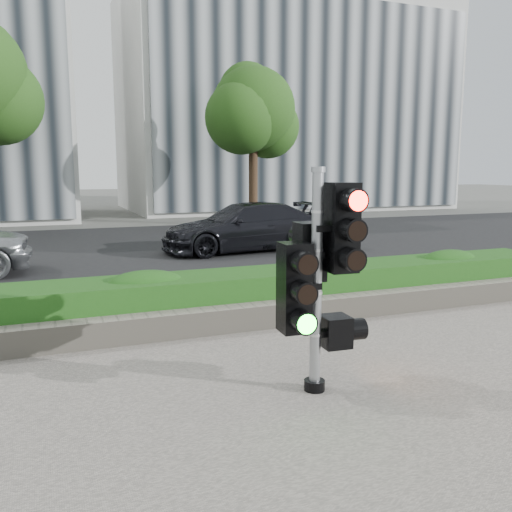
# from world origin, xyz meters

# --- Properties ---
(ground) EXTENTS (120.00, 120.00, 0.00)m
(ground) POSITION_xyz_m (0.00, 0.00, 0.00)
(ground) COLOR #51514C
(ground) RESTS_ON ground
(sidewalk) EXTENTS (16.00, 11.00, 0.03)m
(sidewalk) POSITION_xyz_m (0.00, -2.50, 0.01)
(sidewalk) COLOR #9E9389
(sidewalk) RESTS_ON ground
(road) EXTENTS (60.00, 13.00, 0.02)m
(road) POSITION_xyz_m (0.00, 10.00, 0.01)
(road) COLOR black
(road) RESTS_ON ground
(curb) EXTENTS (60.00, 0.25, 0.12)m
(curb) POSITION_xyz_m (0.00, 3.15, 0.06)
(curb) COLOR gray
(curb) RESTS_ON ground
(stone_wall) EXTENTS (12.00, 0.32, 0.34)m
(stone_wall) POSITION_xyz_m (0.00, 1.90, 0.20)
(stone_wall) COLOR gray
(stone_wall) RESTS_ON sidewalk
(hedge) EXTENTS (12.00, 1.00, 0.68)m
(hedge) POSITION_xyz_m (0.00, 2.55, 0.37)
(hedge) COLOR #378127
(hedge) RESTS_ON sidewalk
(building_right) EXTENTS (18.00, 10.00, 12.00)m
(building_right) POSITION_xyz_m (11.00, 25.00, 6.00)
(building_right) COLOR #B7B7B2
(building_right) RESTS_ON ground
(tree_right) EXTENTS (4.10, 3.58, 6.53)m
(tree_right) POSITION_xyz_m (5.48, 15.55, 4.48)
(tree_right) COLOR black
(tree_right) RESTS_ON ground
(traffic_signal) EXTENTS (0.79, 0.59, 2.25)m
(traffic_signal) POSITION_xyz_m (0.00, -0.34, 1.27)
(traffic_signal) COLOR black
(traffic_signal) RESTS_ON sidewalk
(car_dark) EXTENTS (4.70, 2.17, 1.33)m
(car_dark) POSITION_xyz_m (2.66, 8.92, 0.68)
(car_dark) COLOR black
(car_dark) RESTS_ON road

